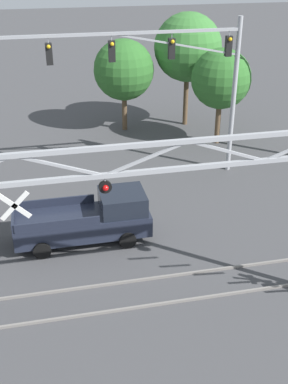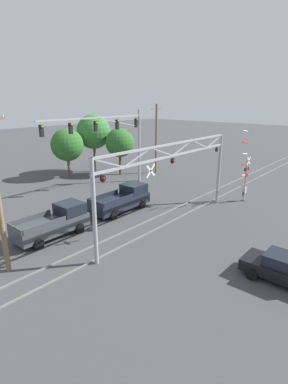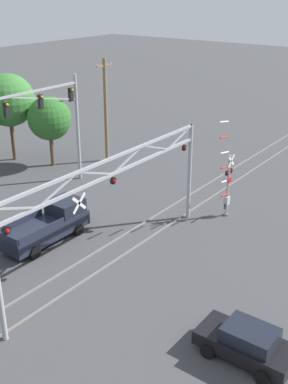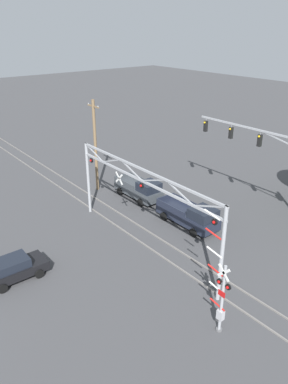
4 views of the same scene
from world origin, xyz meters
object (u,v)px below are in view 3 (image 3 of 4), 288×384
(background_tree_far_right_verge, at_px, (9,100))
(pickup_truck_lead, at_px, (49,224))
(crossing_gantry, at_px, (113,191))
(background_tree_beyond_span, at_px, (49,119))
(crossing_signal_mast, at_px, (227,184))
(utility_pole_right, at_px, (106,109))
(traffic_signal_span, at_px, (39,115))
(sedan_waiting, at_px, (247,342))

(background_tree_far_right_verge, bearing_deg, pickup_truck_lead, -121.63)
(crossing_gantry, distance_m, background_tree_beyond_span, 16.68)
(crossing_gantry, xyz_separation_m, background_tree_far_right_verge, (7.88, 17.83, 0.74))
(crossing_signal_mast, bearing_deg, background_tree_far_right_verge, 92.84)
(pickup_truck_lead, bearing_deg, background_tree_far_right_verge, 58.37)
(crossing_signal_mast, relative_size, utility_pole_right, 0.78)
(pickup_truck_lead, distance_m, background_tree_far_right_verge, 15.67)
(traffic_signal_span, relative_size, utility_pole_right, 1.47)
(crossing_gantry, xyz_separation_m, background_tree_beyond_span, (8.83, 14.14, -0.40))
(background_tree_beyond_span, bearing_deg, sedan_waiting, -115.73)
(sedan_waiting, relative_size, background_tree_beyond_span, 0.68)
(crossing_signal_mast, height_order, utility_pole_right, utility_pole_right)
(crossing_signal_mast, relative_size, traffic_signal_span, 0.53)
(sedan_waiting, xyz_separation_m, utility_pole_right, (14.60, 19.95, 3.66))
(crossing_gantry, xyz_separation_m, utility_pole_right, (12.45, 11.33, 0.05))
(sedan_waiting, bearing_deg, utility_pole_right, 53.81)
(sedan_waiting, bearing_deg, crossing_signal_mast, 31.62)
(utility_pole_right, relative_size, background_tree_beyond_span, 1.49)
(background_tree_far_right_verge, bearing_deg, traffic_signal_span, -114.41)
(traffic_signal_span, xyz_separation_m, utility_pole_right, (8.00, 1.05, -1.32))
(traffic_signal_span, bearing_deg, pickup_truck_lead, -130.23)
(pickup_truck_lead, bearing_deg, traffic_signal_span, 49.77)
(crossing_gantry, height_order, sedan_waiting, crossing_gantry)
(background_tree_beyond_span, bearing_deg, background_tree_far_right_verge, 104.35)
(utility_pole_right, bearing_deg, traffic_signal_span, -172.51)
(pickup_truck_lead, relative_size, background_tree_beyond_span, 0.96)
(pickup_truck_lead, bearing_deg, sedan_waiting, -98.78)
(crossing_signal_mast, xyz_separation_m, background_tree_far_right_verge, (-0.97, 19.68, 2.89))
(pickup_truck_lead, relative_size, utility_pole_right, 0.64)
(sedan_waiting, height_order, background_tree_beyond_span, background_tree_beyond_span)
(crossing_signal_mast, xyz_separation_m, sedan_waiting, (-11.00, -6.77, -1.47))
(crossing_gantry, xyz_separation_m, traffic_signal_span, (4.46, 10.28, 1.37))
(utility_pole_right, xyz_separation_m, background_tree_far_right_verge, (-4.57, 6.50, 0.69))
(crossing_signal_mast, relative_size, background_tree_far_right_verge, 0.91)
(background_tree_beyond_span, relative_size, background_tree_far_right_verge, 0.79)
(pickup_truck_lead, height_order, background_tree_far_right_verge, background_tree_far_right_verge)
(traffic_signal_span, distance_m, background_tree_beyond_span, 6.09)
(pickup_truck_lead, height_order, background_tree_beyond_span, background_tree_beyond_span)
(sedan_waiting, bearing_deg, background_tree_beyond_span, 64.27)
(crossing_signal_mast, distance_m, background_tree_far_right_verge, 19.91)
(background_tree_far_right_verge, bearing_deg, crossing_signal_mast, -87.16)
(background_tree_far_right_verge, bearing_deg, sedan_waiting, -110.76)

